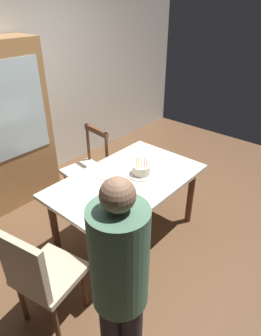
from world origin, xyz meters
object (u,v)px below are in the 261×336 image
object	(u,v)px
birthday_cake	(141,170)
chair_upholstered	(40,275)
dining_table	(127,187)
person_celebrant	(120,281)
plate_far_side	(106,174)
china_cabinet	(0,129)
plate_near_celebrant	(113,207)
chair_spindle_back	(87,170)

from	to	relation	value
birthday_cake	chair_upholstered	distance (m)	1.32
dining_table	person_celebrant	distance (m)	1.33
chair_upholstered	plate_far_side	bearing A→B (deg)	19.18
chair_upholstered	person_celebrant	bearing A→B (deg)	-79.32
china_cabinet	plate_near_celebrant	bearing A→B (deg)	-89.93
plate_far_side	china_cabinet	world-z (taller)	china_cabinet
plate_near_celebrant	chair_spindle_back	world-z (taller)	chair_spindle_back
dining_table	china_cabinet	distance (m)	1.64
plate_near_celebrant	china_cabinet	xyz separation A→B (m)	(-0.00, 1.76, 0.21)
person_celebrant	plate_far_side	bearing A→B (deg)	48.12
birthday_cake	person_celebrant	distance (m)	1.41
plate_far_side	chair_upholstered	distance (m)	1.14
plate_near_celebrant	plate_far_side	size ratio (longest dim) A/B	1.00
birthday_cake	chair_spindle_back	distance (m)	0.89
plate_near_celebrant	plate_far_side	xyz separation A→B (m)	(0.34, 0.41, 0.00)
chair_spindle_back	china_cabinet	xyz separation A→B (m)	(-0.57, 0.78, 0.49)
chair_spindle_back	plate_far_side	bearing A→B (deg)	-111.90
plate_far_side	dining_table	bearing A→B (deg)	-70.09
chair_upholstered	dining_table	bearing A→B (deg)	8.15
chair_upholstered	person_celebrant	world-z (taller)	person_celebrant
plate_far_side	person_celebrant	bearing A→B (deg)	-131.88
dining_table	chair_upholstered	bearing A→B (deg)	-171.85
plate_far_side	person_celebrant	distance (m)	1.41
dining_table	birthday_cake	size ratio (longest dim) A/B	5.34
birthday_cake	chair_upholstered	size ratio (longest dim) A/B	0.29
dining_table	china_cabinet	world-z (taller)	china_cabinet
dining_table	china_cabinet	xyz separation A→B (m)	(-0.41, 1.56, 0.31)
dining_table	plate_near_celebrant	distance (m)	0.47
birthday_cake	plate_far_side	bearing A→B (deg)	131.75
chair_spindle_back	china_cabinet	size ratio (longest dim) A/B	0.50
plate_near_celebrant	china_cabinet	bearing A→B (deg)	90.07
dining_table	birthday_cake	xyz separation A→B (m)	(0.15, -0.05, 0.14)
birthday_cake	person_celebrant	world-z (taller)	person_celebrant
plate_near_celebrant	dining_table	bearing A→B (deg)	26.65
chair_spindle_back	china_cabinet	distance (m)	1.09
person_celebrant	china_cabinet	xyz separation A→B (m)	(0.60, 2.39, 0.06)
chair_spindle_back	chair_upholstered	xyz separation A→B (m)	(-1.29, -0.94, 0.07)
chair_upholstered	person_celebrant	xyz separation A→B (m)	(0.13, -0.67, 0.36)
chair_spindle_back	person_celebrant	xyz separation A→B (m)	(-1.16, -1.61, 0.43)
china_cabinet	dining_table	bearing A→B (deg)	-75.14
dining_table	chair_spindle_back	bearing A→B (deg)	78.77
plate_near_celebrant	chair_spindle_back	bearing A→B (deg)	60.08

